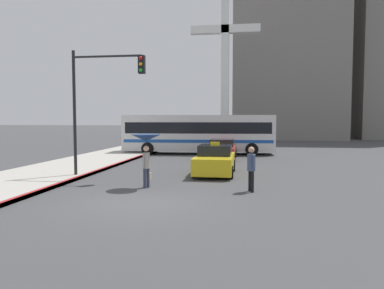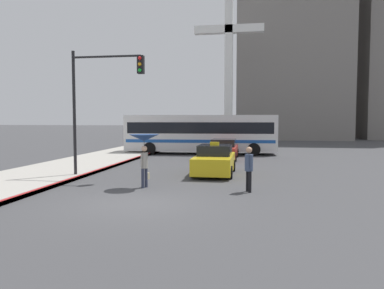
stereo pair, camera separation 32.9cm
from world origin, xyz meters
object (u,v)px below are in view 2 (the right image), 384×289
at_px(traffic_light, 101,90).
at_px(pedestrian_man, 249,165).
at_px(monument_cross, 229,54).
at_px(pedestrian_with_umbrella, 144,143).
at_px(sedan_red, 224,150).
at_px(city_bus, 201,132).
at_px(taxi, 215,161).

bearing_deg(traffic_light, pedestrian_man, -17.98).
xyz_separation_m(pedestrian_man, traffic_light, (-6.72, 2.18, 3.04)).
bearing_deg(monument_cross, pedestrian_man, -84.65).
bearing_deg(pedestrian_with_umbrella, traffic_light, 73.60).
distance_m(pedestrian_with_umbrella, monument_cross, 31.05).
bearing_deg(monument_cross, sedan_red, -87.09).
bearing_deg(city_bus, taxi, 8.98).
bearing_deg(pedestrian_with_umbrella, monument_cross, 17.95).
bearing_deg(city_bus, sedan_red, 27.55).
height_order(pedestrian_with_umbrella, monument_cross, monument_cross).
height_order(city_bus, monument_cross, monument_cross).
height_order(taxi, pedestrian_with_umbrella, pedestrian_with_umbrella).
height_order(taxi, city_bus, city_bus).
distance_m(traffic_light, monument_cross, 28.84).
bearing_deg(pedestrian_man, monument_cross, 161.60).
distance_m(sedan_red, pedestrian_with_umbrella, 11.52).
distance_m(taxi, pedestrian_with_umbrella, 4.85).
xyz_separation_m(taxi, city_bus, (-2.23, 10.75, 1.02)).
height_order(sedan_red, pedestrian_man, pedestrian_man).
relative_size(pedestrian_man, traffic_light, 0.29).
bearing_deg(monument_cross, taxi, -87.60).
xyz_separation_m(taxi, traffic_light, (-4.98, -2.13, 3.37)).
height_order(sedan_red, pedestrian_with_umbrella, pedestrian_with_umbrella).
bearing_deg(monument_cross, city_bus, -94.40).
height_order(pedestrian_man, traffic_light, traffic_light).
distance_m(city_bus, pedestrian_man, 15.58).
distance_m(taxi, sedan_red, 7.15).
height_order(sedan_red, traffic_light, traffic_light).
bearing_deg(city_bus, pedestrian_man, 12.00).
xyz_separation_m(city_bus, pedestrian_with_umbrella, (-0.14, -14.83, 0.09)).
relative_size(taxi, pedestrian_man, 2.42).
height_order(taxi, sedan_red, taxi).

